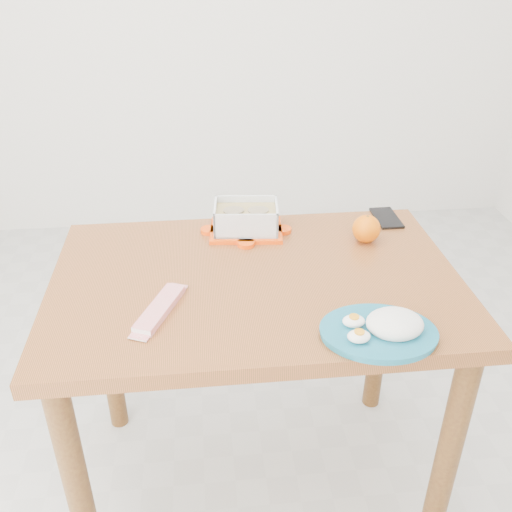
{
  "coord_description": "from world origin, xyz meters",
  "views": [
    {
      "loc": [
        -0.06,
        -1.3,
        1.51
      ],
      "look_at": [
        0.07,
        -0.09,
        0.81
      ],
      "focal_mm": 40.0,
      "sensor_mm": 36.0,
      "label": 1
    }
  ],
  "objects": [
    {
      "name": "smartphone",
      "position": [
        0.49,
        0.2,
        0.75
      ],
      "size": [
        0.07,
        0.14,
        0.01
      ],
      "primitive_type": "cube",
      "rotation": [
        0.0,
        0.0,
        0.01
      ],
      "color": "black",
      "rests_on": "dining_table"
    },
    {
      "name": "food_container",
      "position": [
        0.06,
        0.16,
        0.79
      ],
      "size": [
        0.22,
        0.17,
        0.09
      ],
      "rotation": [
        0.0,
        0.0,
        -0.09
      ],
      "color": "#FF4907",
      "rests_on": "dining_table"
    },
    {
      "name": "dining_table",
      "position": [
        0.07,
        -0.09,
        0.63
      ],
      "size": [
        1.03,
        0.69,
        0.75
      ],
      "rotation": [
        0.0,
        0.0,
        0.0
      ],
      "color": "#A1502D",
      "rests_on": "ground"
    },
    {
      "name": "rice_plate",
      "position": [
        0.31,
        -0.35,
        0.77
      ],
      "size": [
        0.28,
        0.28,
        0.07
      ],
      "rotation": [
        0.0,
        0.0,
        -0.14
      ],
      "color": "#17657F",
      "rests_on": "dining_table"
    },
    {
      "name": "ground",
      "position": [
        0.0,
        0.0,
        0.0
      ],
      "size": [
        3.5,
        3.5,
        0.0
      ],
      "primitive_type": "plane",
      "color": "#B7B7B2",
      "rests_on": "ground"
    },
    {
      "name": "candy_bar",
      "position": [
        -0.17,
        -0.22,
        0.76
      ],
      "size": [
        0.12,
        0.19,
        0.02
      ],
      "primitive_type": "cube",
      "rotation": [
        0.0,
        0.0,
        1.17
      ],
      "color": "red",
      "rests_on": "dining_table"
    },
    {
      "name": "orange_fruit",
      "position": [
        0.39,
        0.07,
        0.79
      ],
      "size": [
        0.08,
        0.08,
        0.08
      ],
      "primitive_type": "sphere",
      "color": "#FF6305",
      "rests_on": "dining_table"
    }
  ]
}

